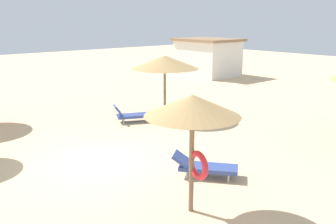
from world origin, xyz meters
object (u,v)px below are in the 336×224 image
parasol_1 (193,108)px  beach_cabana (208,57)px  lounger_3 (133,115)px  lounger_1 (204,166)px  parasol_3 (165,62)px

parasol_1 → beach_cabana: beach_cabana is taller
parasol_1 → beach_cabana: size_ratio=0.61×
lounger_3 → lounger_1: bearing=-17.3°
lounger_1 → beach_cabana: 20.23m
parasol_1 → parasol_3: 9.12m
parasol_3 → lounger_3: (-0.13, -1.75, -2.24)m
parasol_3 → beach_cabana: size_ratio=0.66×
parasol_3 → lounger_1: parasol_3 is taller
parasol_3 → beach_cabana: (-7.69, 11.03, -1.06)m
parasol_1 → lounger_3: size_ratio=1.48×
parasol_3 → beach_cabana: beach_cabana is taller
parasol_3 → lounger_1: bearing=-31.1°
parasol_3 → lounger_1: (6.13, -3.70, -2.25)m
parasol_3 → lounger_3: parasol_3 is taller
lounger_1 → parasol_1: bearing=-54.3°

